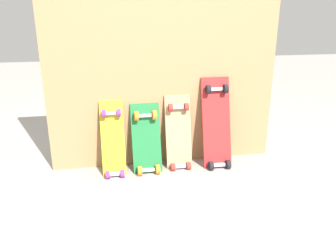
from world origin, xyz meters
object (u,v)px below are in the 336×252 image
(skateboard_green, at_px, (147,143))
(skateboard_natural, at_px, (179,137))
(skateboard_yellow, at_px, (113,143))
(skateboard_red, at_px, (217,127))

(skateboard_green, distance_m, skateboard_natural, 0.25)
(skateboard_yellow, bearing_deg, skateboard_red, -0.08)
(skateboard_natural, relative_size, skateboard_red, 0.84)
(skateboard_green, bearing_deg, skateboard_yellow, -179.81)
(skateboard_green, relative_size, skateboard_natural, 0.91)
(skateboard_natural, xyz_separation_m, skateboard_red, (0.29, -0.02, 0.06))
(skateboard_yellow, height_order, skateboard_red, skateboard_red)
(skateboard_red, bearing_deg, skateboard_yellow, 179.92)
(skateboard_natural, height_order, skateboard_red, skateboard_red)
(skateboard_yellow, height_order, skateboard_natural, skateboard_natural)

